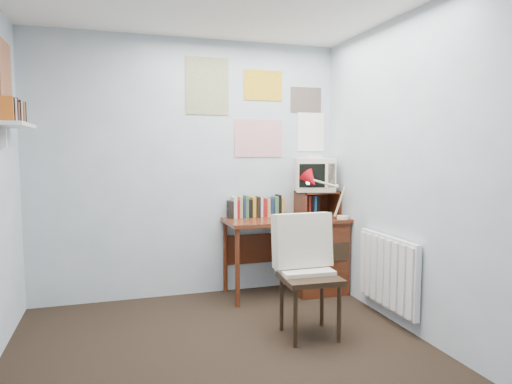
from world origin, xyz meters
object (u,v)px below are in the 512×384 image
Objects in this scene: desk at (311,252)px; radiator at (388,271)px; tv_riser at (317,203)px; crt_tv at (314,173)px; desk_lamp at (343,197)px; wall_shelf at (15,125)px; desk_chair at (310,278)px.

radiator is at bearing -72.76° from desk.
crt_tv reaches higher than tv_riser.
crt_tv reaches higher than desk_lamp.
wall_shelf reaches higher than desk_lamp.
crt_tv is 2.75m from wall_shelf.
desk_chair is 1.36m from tv_riser.
desk is 0.80m from crt_tv.
tv_riser reaches higher than desk_chair.
crt_tv is 0.49× the size of radiator.
wall_shelf is (-2.82, -0.17, 0.65)m from desk_lamp.
radiator is (0.17, -1.04, -0.47)m from tv_riser.
wall_shelf is at bearing -169.68° from tv_riser.
desk_lamp is 1.10× the size of crt_tv.
desk_chair is 0.77m from radiator.
crt_tv is 1.33m from radiator.
desk is 3.00× the size of tv_riser.
desk_lamp is at bearing -41.08° from desk.
wall_shelf is at bearing 165.20° from desk_chair.
desk_chair is at bearing -114.50° from desk.
wall_shelf is at bearing -152.11° from crt_tv.
desk is at bearing -137.04° from tv_riser.
radiator is at bearing -10.89° from wall_shelf.
desk_lamp is 0.69× the size of wall_shelf.
desk_chair reaches higher than radiator.
crt_tv is at bearing 142.71° from tv_riser.
wall_shelf is (-2.86, 0.55, 1.20)m from radiator.
desk_lamp is 0.53× the size of radiator.
wall_shelf is at bearing 169.11° from radiator.
tv_riser reaches higher than desk.
radiator is at bearing -62.45° from crt_tv.
tv_riser is at bearing 10.32° from wall_shelf.
desk is at bearing 130.91° from desk_lamp.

